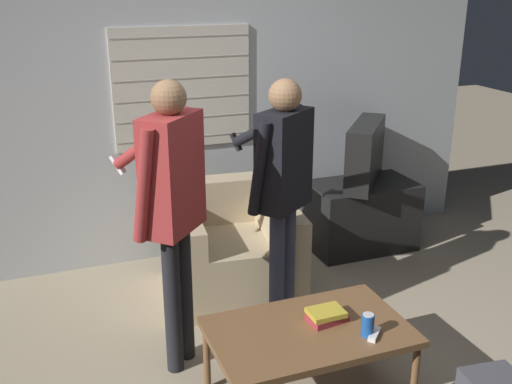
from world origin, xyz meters
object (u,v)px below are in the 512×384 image
at_px(armchair_beige, 230,248).
at_px(book_stack, 327,316).
at_px(person_right_standing, 282,176).
at_px(person_left_standing, 172,195).
at_px(soda_can, 368,325).
at_px(coffee_table, 309,335).
at_px(tv, 365,154).
at_px(spare_remote, 374,334).

distance_m(armchair_beige, book_stack, 1.33).
bearing_deg(armchair_beige, person_right_standing, 114.33).
relative_size(person_left_standing, soda_can, 13.65).
relative_size(coffee_table, tv, 1.45).
bearing_deg(book_stack, armchair_beige, 95.20).
distance_m(armchair_beige, person_left_standing, 1.21).
bearing_deg(coffee_table, person_left_standing, 134.16).
distance_m(person_left_standing, book_stack, 1.07).
bearing_deg(soda_can, book_stack, 123.65).
xyz_separation_m(armchair_beige, person_left_standing, (-0.58, -0.76, 0.75)).
bearing_deg(coffee_table, person_right_standing, 77.52).
bearing_deg(person_left_standing, coffee_table, -92.79).
xyz_separation_m(coffee_table, book_stack, (0.12, 0.04, 0.07)).
xyz_separation_m(tv, spare_remote, (-1.00, -1.85, -0.37)).
bearing_deg(armchair_beige, soda_can, 105.47).
distance_m(person_left_standing, person_right_standing, 0.79).
height_order(coffee_table, person_left_standing, person_left_standing).
height_order(person_left_standing, soda_can, person_left_standing).
distance_m(book_stack, spare_remote, 0.28).
relative_size(book_stack, soda_can, 1.77).
relative_size(person_left_standing, person_right_standing, 1.04).
bearing_deg(book_stack, coffee_table, -163.40).
bearing_deg(spare_remote, armchair_beige, 145.39).
distance_m(armchair_beige, coffee_table, 1.35).
xyz_separation_m(tv, soda_can, (-1.04, -1.83, -0.32)).
bearing_deg(book_stack, spare_remote, -53.06).
bearing_deg(person_left_standing, book_stack, -85.61).
relative_size(tv, soda_can, 5.79).
height_order(armchair_beige, person_right_standing, person_right_standing).
relative_size(tv, person_right_standing, 0.44).
height_order(person_left_standing, person_right_standing, person_left_standing).
height_order(tv, spare_remote, tv).
xyz_separation_m(coffee_table, person_right_standing, (0.18, 0.81, 0.62)).
xyz_separation_m(person_left_standing, book_stack, (0.70, -0.56, -0.59)).
bearing_deg(book_stack, person_right_standing, 85.62).
relative_size(person_left_standing, book_stack, 7.69).
xyz_separation_m(coffee_table, person_left_standing, (-0.58, 0.59, 0.67)).
bearing_deg(tv, soda_can, 10.09).
distance_m(tv, person_right_standing, 1.42).
bearing_deg(armchair_beige, tv, -160.21).
bearing_deg(armchair_beige, spare_remote, 106.51).
relative_size(armchair_beige, book_stack, 4.61).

